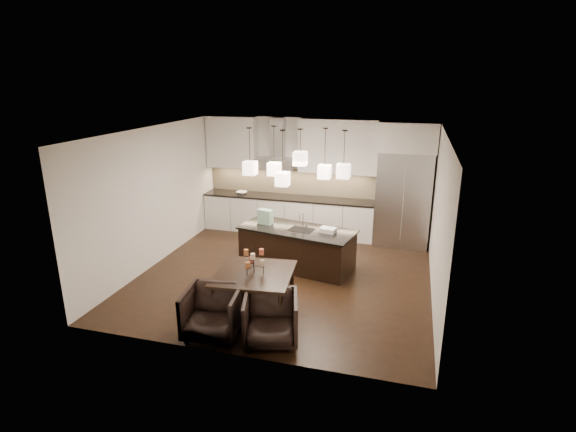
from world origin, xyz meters
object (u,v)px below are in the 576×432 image
(island_body, at_px, (297,249))
(armchair_right, at_px, (271,318))
(dining_table, at_px, (255,293))
(refrigerator, at_px, (403,199))
(armchair_left, at_px, (213,312))

(island_body, xyz_separation_m, armchair_right, (0.31, -2.71, -0.03))
(armchair_right, bearing_deg, dining_table, 110.44)
(dining_table, xyz_separation_m, armchair_right, (0.50, -0.68, -0.00))
(island_body, height_order, dining_table, island_body)
(refrigerator, xyz_separation_m, island_body, (-1.98, -1.93, -0.68))
(refrigerator, relative_size, island_body, 0.96)
(refrigerator, xyz_separation_m, armchair_right, (-1.67, -4.64, -0.71))
(dining_table, relative_size, armchair_left, 1.47)
(dining_table, relative_size, armchair_right, 1.52)
(island_body, bearing_deg, armchair_right, -72.16)
(refrigerator, height_order, armchair_right, refrigerator)
(armchair_left, xyz_separation_m, armchair_right, (0.88, 0.09, -0.01))
(island_body, xyz_separation_m, dining_table, (-0.18, -2.03, -0.03))
(refrigerator, xyz_separation_m, armchair_left, (-2.55, -4.73, -0.70))
(dining_table, height_order, armchair_left, armchair_left)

